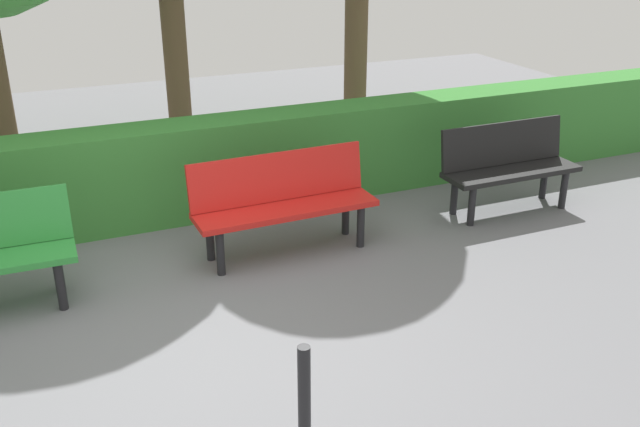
{
  "coord_description": "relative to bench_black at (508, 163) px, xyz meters",
  "views": [
    {
      "loc": [
        0.75,
        4.31,
        2.76
      ],
      "look_at": [
        -1.3,
        -0.44,
        0.55
      ],
      "focal_mm": 39.67,
      "sensor_mm": 36.0,
      "label": 1
    }
  ],
  "objects": [
    {
      "name": "ground_plane",
      "position": [
        3.57,
        1.02,
        -0.48
      ],
      "size": [
        16.62,
        16.62,
        0.0
      ],
      "primitive_type": "plane",
      "color": "slate"
    },
    {
      "name": "bench_black",
      "position": [
        0.0,
        0.0,
        0.0
      ],
      "size": [
        1.4,
        0.46,
        0.86
      ],
      "rotation": [
        0.0,
        0.0,
        -0.0
      ],
      "color": "black",
      "rests_on": "ground_plane"
    },
    {
      "name": "hedge_row",
      "position": [
        2.51,
        -1.08,
        -0.01
      ],
      "size": [
        12.62,
        0.5,
        0.93
      ],
      "primitive_type": "cube",
      "color": "#387F33",
      "rests_on": "ground_plane"
    },
    {
      "name": "bench_red",
      "position": [
        2.37,
        0.01,
        0.0
      ],
      "size": [
        1.6,
        0.49,
        0.86
      ],
      "rotation": [
        0.0,
        0.0,
        0.02
      ],
      "color": "red",
      "rests_on": "ground_plane"
    }
  ]
}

